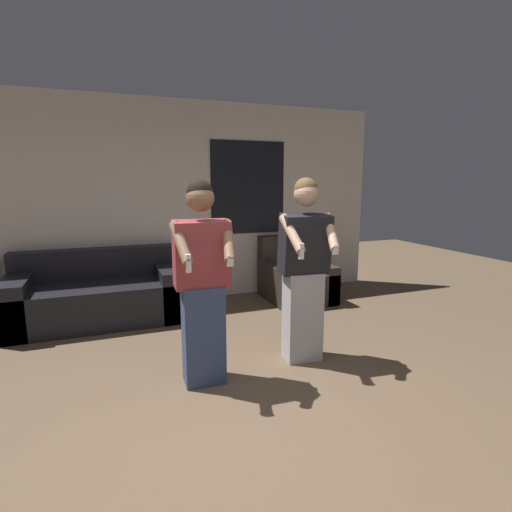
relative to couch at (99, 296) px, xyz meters
name	(u,v)px	position (x,y,z in m)	size (l,w,h in m)	color
ground_plane	(252,444)	(0.90, -2.82, -0.30)	(14.00, 14.00, 0.00)	brown
wall_back	(166,203)	(0.92, 0.51, 1.06)	(6.22, 0.07, 2.70)	silver
couch	(99,296)	(0.00, 0.00, 0.00)	(1.94, 0.95, 0.82)	black
armchair	(295,279)	(2.59, -0.05, -0.01)	(0.83, 0.93, 0.87)	#332823
person_left	(202,284)	(0.81, -1.92, 0.54)	(0.50, 0.47, 1.66)	#384770
person_right	(304,271)	(1.77, -1.83, 0.55)	(0.50, 0.51, 1.67)	#B2B2B7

